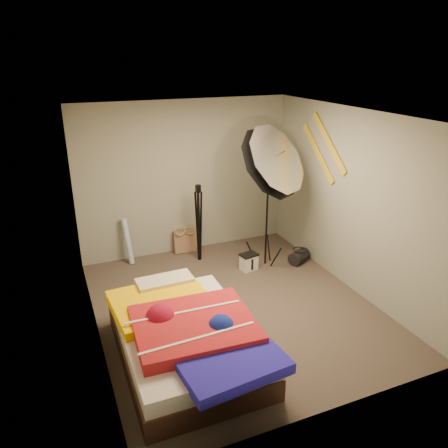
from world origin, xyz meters
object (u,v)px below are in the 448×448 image
duffel_bag (299,257)px  camera_tripod (199,218)px  camera_case (249,262)px  wrapping_roll (128,241)px  photo_umbrella (269,164)px  bed (187,337)px  tote_bag (185,241)px

duffel_bag → camera_tripod: camera_tripod is taller
camera_case → camera_tripod: 1.05m
wrapping_roll → camera_tripod: (1.08, -0.33, 0.36)m
wrapping_roll → duffel_bag: 2.74m
photo_umbrella → bed: bearing=-139.1°
duffel_bag → camera_tripod: (-1.44, 0.72, 0.62)m
bed → photo_umbrella: size_ratio=0.92×
wrapping_roll → photo_umbrella: size_ratio=0.32×
camera_case → camera_tripod: camera_tripod is taller
camera_case → tote_bag: bearing=114.3°
tote_bag → bed: 2.80m
wrapping_roll → duffel_bag: size_ratio=2.16×
duffel_bag → camera_tripod: 1.72m
photo_umbrella → wrapping_roll: bearing=150.3°
tote_bag → camera_tripod: (0.13, -0.39, 0.54)m
camera_case → bed: 2.27m
camera_tripod → bed: bearing=-112.7°
tote_bag → camera_tripod: 0.68m
tote_bag → wrapping_roll: (-0.95, -0.06, 0.19)m
duffel_bag → camera_tripod: bearing=126.0°
tote_bag → duffel_bag: bearing=-32.3°
bed → camera_tripod: (0.96, 2.28, 0.44)m
camera_tripod → tote_bag: bearing=108.0°
wrapping_roll → photo_umbrella: 2.55m
wrapping_roll → duffel_bag: (2.52, -1.05, -0.27)m
camera_tripod → duffel_bag: bearing=-26.6°
wrapping_roll → camera_case: (1.67, -0.96, -0.25)m
duffel_bag → bed: bearing=-174.3°
tote_bag → wrapping_roll: bearing=-173.7°
camera_case → camera_tripod: (-0.59, 0.62, 0.60)m
wrapping_roll → camera_case: 1.94m
bed → camera_tripod: size_ratio=1.71×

